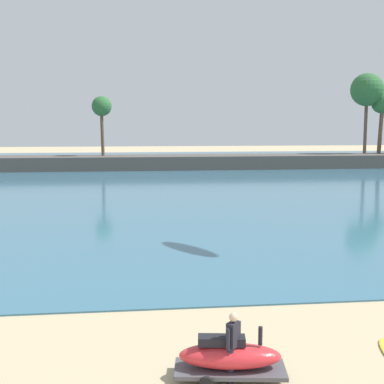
% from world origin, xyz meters
% --- Properties ---
extents(sea, '(220.00, 91.34, 0.06)m').
position_xyz_m(sea, '(0.00, 55.14, 0.03)').
color(sea, '#386B84').
rests_on(sea, ground).
extents(palm_headland, '(102.55, 6.85, 12.87)m').
position_xyz_m(palm_headland, '(3.99, 61.04, 2.63)').
color(palm_headland, '#514C47').
rests_on(palm_headland, ground).
extents(watercraft_on_trailer, '(2.71, 1.37, 1.28)m').
position_xyz_m(watercraft_on_trailer, '(1.42, 4.83, 0.52)').
color(watercraft_on_trailer, '#4C4C51').
rests_on(watercraft_on_trailer, ground).
extents(person_rigging_by_gear, '(0.40, 0.43, 1.67)m').
position_xyz_m(person_rigging_by_gear, '(1.48, 4.68, 0.89)').
color(person_rigging_by_gear, '#23232D').
rests_on(person_rigging_by_gear, ground).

